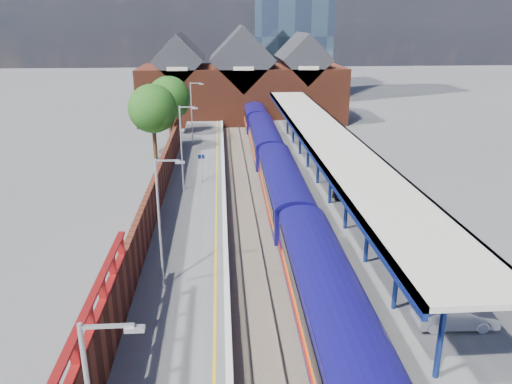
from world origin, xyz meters
TOP-DOWN VIEW (x-y plane):
  - ground at (0.00, 30.00)m, footprint 240.00×240.00m
  - ballast_bed at (0.00, 20.00)m, footprint 6.00×76.00m
  - rails at (0.00, 20.00)m, footprint 4.51×76.00m
  - left_platform at (-5.50, 20.00)m, footprint 5.00×76.00m
  - right_platform at (6.00, 20.00)m, footprint 6.00×76.00m
  - coping_left at (-3.15, 20.00)m, footprint 0.30×76.00m
  - coping_right at (3.15, 20.00)m, footprint 0.30×76.00m
  - yellow_line at (-3.75, 20.00)m, footprint 0.14×76.00m
  - train at (1.49, 27.40)m, footprint 3.00×65.93m
  - canopy at (5.48, 21.95)m, footprint 4.50×52.00m
  - lamp_post_b at (-6.36, 6.00)m, footprint 1.48×0.18m
  - lamp_post_c at (-6.36, 22.00)m, footprint 1.48×0.18m
  - lamp_post_d at (-6.36, 38.00)m, footprint 1.48×0.18m
  - platform_sign at (-5.00, 24.00)m, footprint 0.55×0.08m
  - brick_wall at (-8.10, 13.54)m, footprint 0.35×50.00m
  - station_building at (0.00, 58.00)m, footprint 30.00×12.12m
  - tree_near at (-10.35, 35.91)m, footprint 5.20×5.20m
  - tree_far at (-9.35, 43.91)m, footprint 5.20×5.20m
  - parked_car_red at (8.42, 5.93)m, footprint 3.89×1.67m
  - parked_car_silver at (7.24, 1.27)m, footprint 3.81×1.44m
  - parked_car_dark at (7.53, 18.46)m, footprint 4.66×2.84m
  - parked_car_blue at (8.43, 7.35)m, footprint 4.34×3.22m

SIDE VIEW (x-z plane):
  - ground at x=0.00m, z-range 0.00..0.00m
  - ballast_bed at x=0.00m, z-range 0.00..0.06m
  - rails at x=0.00m, z-range 0.05..0.19m
  - left_platform at x=-5.50m, z-range 0.00..1.00m
  - right_platform at x=6.00m, z-range 0.00..1.00m
  - yellow_line at x=-3.75m, z-range 1.00..1.01m
  - coping_left at x=-3.15m, z-range 1.00..1.05m
  - coping_right at x=3.15m, z-range 1.00..1.05m
  - parked_car_blue at x=8.43m, z-range 1.00..2.10m
  - parked_car_silver at x=7.24m, z-range 1.00..2.24m
  - parked_car_dark at x=7.53m, z-range 1.00..2.26m
  - parked_car_red at x=8.42m, z-range 1.00..2.31m
  - train at x=1.49m, z-range 0.40..3.85m
  - brick_wall at x=-8.10m, z-range 0.52..4.38m
  - platform_sign at x=-5.00m, z-range 1.44..3.94m
  - lamp_post_b at x=-6.36m, z-range 1.49..8.49m
  - lamp_post_c at x=-6.36m, z-range 1.49..8.49m
  - lamp_post_d at x=-6.36m, z-range 1.49..8.49m
  - canopy at x=5.48m, z-range 3.01..7.49m
  - tree_near at x=-10.35m, z-range 1.30..9.40m
  - tree_far at x=-9.35m, z-range 1.30..9.40m
  - station_building at x=0.00m, z-range -1.44..12.34m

